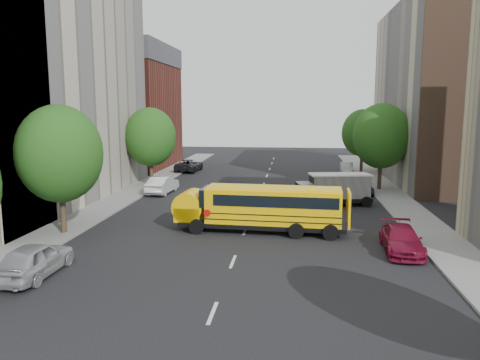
% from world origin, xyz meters
% --- Properties ---
extents(ground, '(120.00, 120.00, 0.00)m').
position_xyz_m(ground, '(0.00, 0.00, 0.00)').
color(ground, black).
rests_on(ground, ground).
extents(sidewalk_left, '(3.00, 80.00, 0.12)m').
position_xyz_m(sidewalk_left, '(-11.50, 5.00, 0.06)').
color(sidewalk_left, slate).
rests_on(sidewalk_left, ground).
extents(sidewalk_right, '(3.00, 80.00, 0.12)m').
position_xyz_m(sidewalk_right, '(11.50, 5.00, 0.06)').
color(sidewalk_right, slate).
rests_on(sidewalk_right, ground).
extents(lane_markings, '(0.15, 64.00, 0.01)m').
position_xyz_m(lane_markings, '(0.00, 10.00, 0.01)').
color(lane_markings, silver).
rests_on(lane_markings, ground).
extents(building_left_cream, '(10.00, 26.00, 20.00)m').
position_xyz_m(building_left_cream, '(-18.00, 6.00, 10.00)').
color(building_left_cream, '#C4B49D').
rests_on(building_left_cream, ground).
extents(building_left_redbrick, '(10.00, 15.00, 13.00)m').
position_xyz_m(building_left_redbrick, '(-18.00, 28.00, 6.50)').
color(building_left_redbrick, maroon).
rests_on(building_left_redbrick, ground).
extents(building_right_far, '(10.00, 22.00, 18.00)m').
position_xyz_m(building_right_far, '(18.00, 20.00, 9.00)').
color(building_right_far, '#C0B296').
rests_on(building_right_far, ground).
extents(street_tree_1, '(5.12, 5.12, 7.90)m').
position_xyz_m(street_tree_1, '(-11.00, -4.00, 4.95)').
color(street_tree_1, '#38281C').
rests_on(street_tree_1, ground).
extents(street_tree_2, '(4.99, 4.99, 7.71)m').
position_xyz_m(street_tree_2, '(-11.00, 14.00, 4.83)').
color(street_tree_2, '#38281C').
rests_on(street_tree_2, ground).
extents(street_tree_4, '(5.25, 5.25, 8.10)m').
position_xyz_m(street_tree_4, '(11.00, 14.00, 5.08)').
color(street_tree_4, '#38281C').
rests_on(street_tree_4, ground).
extents(street_tree_5, '(4.86, 4.86, 7.51)m').
position_xyz_m(street_tree_5, '(11.00, 26.00, 4.70)').
color(street_tree_5, '#38281C').
rests_on(street_tree_5, ground).
extents(school_bus, '(10.43, 3.03, 2.91)m').
position_xyz_m(school_bus, '(0.97, -2.05, 1.62)').
color(school_bus, black).
rests_on(school_bus, ground).
extents(safari_truck, '(6.15, 3.19, 2.51)m').
position_xyz_m(safari_truck, '(6.19, 6.64, 1.33)').
color(safari_truck, black).
rests_on(safari_truck, ground).
extents(parked_car_0, '(1.94, 4.74, 1.61)m').
position_xyz_m(parked_car_0, '(-8.80, -11.08, 0.81)').
color(parked_car_0, '#AAABB1').
rests_on(parked_car_0, ground).
extents(parked_car_1, '(1.99, 4.85, 1.56)m').
position_xyz_m(parked_car_1, '(-8.80, 10.11, 0.78)').
color(parked_car_1, silver).
rests_on(parked_car_1, ground).
extents(parked_car_2, '(2.79, 5.48, 1.48)m').
position_xyz_m(parked_car_2, '(-9.60, 24.63, 0.74)').
color(parked_car_2, black).
rests_on(parked_car_2, ground).
extents(parked_car_3, '(2.16, 4.84, 1.38)m').
position_xyz_m(parked_car_3, '(8.80, -5.37, 0.69)').
color(parked_car_3, maroon).
rests_on(parked_car_3, ground).
extents(parked_car_4, '(2.01, 4.38, 1.46)m').
position_xyz_m(parked_car_4, '(9.07, 12.22, 0.73)').
color(parked_car_4, '#384962').
rests_on(parked_car_4, ground).
extents(parked_car_5, '(1.55, 4.05, 1.32)m').
position_xyz_m(parked_car_5, '(9.14, 24.76, 0.66)').
color(parked_car_5, '#A2A39E').
rests_on(parked_car_5, ground).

